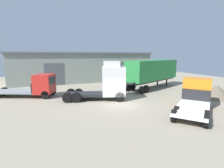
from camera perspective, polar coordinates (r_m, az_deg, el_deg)
name	(u,v)px	position (r m, az deg, el deg)	size (l,w,h in m)	color
ground_plane	(122,104)	(17.73, 3.14, -6.52)	(60.00, 60.00, 0.00)	gray
warehouse_building	(83,66)	(34.78, -9.58, 5.68)	(25.52, 9.46, 5.37)	gray
tractor_unit_white	(109,82)	(19.14, -1.11, 0.77)	(7.00, 4.33, 4.23)	silver
container_trailer_green	(153,71)	(26.33, 13.12, 4.27)	(10.30, 6.46, 4.13)	#28843D
flatbed_truck_red	(34,86)	(22.37, -24.00, -0.67)	(8.37, 5.29, 2.66)	red
flatbed_truck_orange	(196,95)	(17.78, 25.72, -3.11)	(7.00, 6.27, 2.67)	orange
gravel_pile	(217,92)	(23.21, 30.97, -2.12)	(3.66, 3.66, 1.53)	#665B4C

